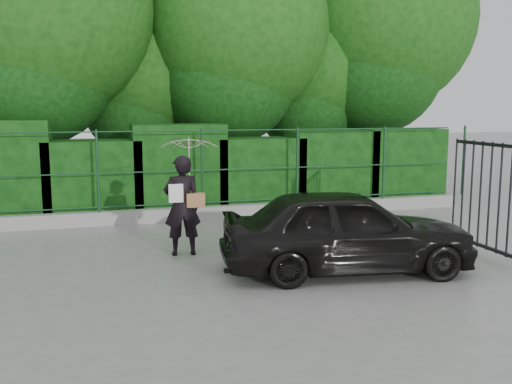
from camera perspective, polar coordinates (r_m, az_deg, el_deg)
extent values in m
plane|color=gray|center=(8.88, -2.47, -8.47)|extent=(80.00, 80.00, 0.00)
cube|color=#9E9E99|center=(13.14, -7.05, -2.22)|extent=(14.00, 0.25, 0.30)
cylinder|color=#153D20|center=(12.83, -15.55, 2.02)|extent=(0.06, 0.06, 1.80)
cylinder|color=#153D20|center=(13.05, -5.39, 2.40)|extent=(0.06, 0.06, 1.80)
cylinder|color=#153D20|center=(13.65, 4.15, 2.69)|extent=(0.06, 0.06, 1.80)
cylinder|color=#153D20|center=(14.60, 12.68, 2.89)|extent=(0.06, 0.06, 1.80)
cylinder|color=#153D20|center=(15.82, 20.03, 3.01)|extent=(0.06, 0.06, 1.80)
cylinder|color=#153D20|center=(13.09, -7.07, -1.14)|extent=(13.60, 0.03, 0.03)
cylinder|color=#153D20|center=(12.99, -7.13, 2.12)|extent=(13.60, 0.03, 0.03)
cylinder|color=#153D20|center=(12.92, -7.20, 6.09)|extent=(13.60, 0.03, 0.03)
cube|color=black|center=(13.98, -24.21, 1.87)|extent=(2.20, 1.20, 2.29)
cube|color=black|center=(13.86, -15.95, 1.25)|extent=(2.20, 1.20, 1.81)
cube|color=black|center=(13.98, -7.75, 2.29)|extent=(2.20, 1.20, 2.17)
cube|color=black|center=(14.41, 0.16, 1.85)|extent=(2.20, 1.20, 1.81)
cube|color=black|center=(15.08, 7.49, 2.38)|extent=(2.20, 1.20, 1.97)
cube|color=black|center=(15.97, 14.10, 2.58)|extent=(2.20, 1.20, 1.99)
cylinder|color=black|center=(15.50, -19.89, 6.80)|extent=(0.36, 0.36, 4.50)
sphere|color=#14470F|center=(15.67, -20.42, 16.71)|extent=(5.40, 5.40, 5.40)
cylinder|color=black|center=(16.85, -10.94, 5.13)|extent=(0.36, 0.36, 3.25)
sphere|color=#14470F|center=(16.85, -11.14, 11.77)|extent=(3.90, 3.90, 3.90)
cylinder|color=black|center=(16.25, -1.80, 6.93)|extent=(0.36, 0.36, 4.25)
sphere|color=#14470F|center=(16.38, -1.85, 15.88)|extent=(5.10, 5.10, 5.10)
cylinder|color=black|center=(17.70, 5.56, 5.82)|extent=(0.36, 0.36, 3.50)
sphere|color=#14470F|center=(17.72, 5.66, 12.61)|extent=(4.20, 4.20, 4.20)
cylinder|color=black|center=(18.15, 12.00, 7.71)|extent=(0.36, 0.36, 4.75)
sphere|color=#14470F|center=(18.33, 12.29, 16.65)|extent=(5.70, 5.70, 5.70)
cube|color=black|center=(10.79, 22.20, -5.19)|extent=(0.05, 2.00, 0.06)
cube|color=black|center=(10.52, 22.76, 4.38)|extent=(0.05, 2.00, 0.06)
cylinder|color=black|center=(10.27, 24.03, -0.85)|extent=(0.04, 0.04, 1.90)
cylinder|color=black|center=(10.46, 23.15, -0.63)|extent=(0.04, 0.04, 1.90)
cylinder|color=black|center=(10.66, 22.31, -0.43)|extent=(0.04, 0.04, 1.90)
cylinder|color=black|center=(10.85, 21.50, -0.23)|extent=(0.04, 0.04, 1.90)
cylinder|color=black|center=(11.05, 20.72, -0.04)|extent=(0.04, 0.04, 1.90)
cylinder|color=black|center=(11.25, 19.97, 0.15)|extent=(0.04, 0.04, 1.90)
cylinder|color=black|center=(11.45, 19.24, 0.33)|extent=(0.04, 0.04, 1.90)
imported|color=black|center=(10.04, -7.40, -1.35)|extent=(0.65, 0.44, 1.76)
imported|color=#FFD0D6|center=(10.01, -6.67, 2.93)|extent=(1.00, 1.02, 0.91)
cube|color=#A06A41|center=(9.98, -6.09, -0.80)|extent=(0.32, 0.15, 0.24)
cube|color=white|center=(9.87, -8.01, -0.13)|extent=(0.25, 0.02, 0.32)
imported|color=black|center=(9.08, 9.03, -3.78)|extent=(4.12, 2.09, 1.35)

